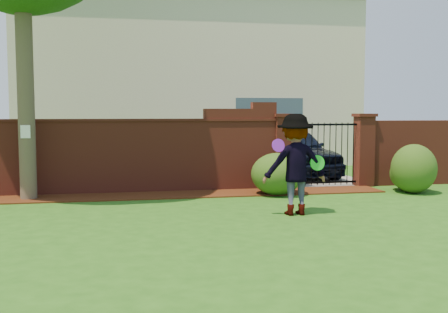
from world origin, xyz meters
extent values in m
cube|color=#245615|center=(0.00, 0.00, -0.01)|extent=(80.00, 80.00, 0.01)
cube|color=#39190A|center=(-0.95, 3.34, 0.01)|extent=(11.10, 1.08, 0.03)
cube|color=maroon|center=(-2.15, 4.00, 0.85)|extent=(8.70, 0.25, 1.70)
cube|color=maroon|center=(1.30, 4.00, 1.85)|extent=(1.80, 0.25, 0.30)
cube|color=maroon|center=(1.90, 4.00, 2.08)|extent=(0.60, 0.25, 0.16)
cube|color=maroon|center=(-2.15, 4.00, 1.73)|extent=(8.70, 0.31, 0.06)
cube|color=maroon|center=(6.60, 4.00, 0.85)|extent=(4.00, 0.25, 1.70)
cube|color=maroon|center=(2.40, 4.00, 0.90)|extent=(0.42, 0.42, 1.80)
cube|color=maroon|center=(2.40, 4.00, 1.84)|extent=(0.50, 0.50, 0.08)
cube|color=maroon|center=(4.60, 4.00, 0.90)|extent=(0.42, 0.42, 1.80)
cube|color=maroon|center=(4.60, 4.00, 1.84)|extent=(0.50, 0.50, 0.08)
cylinder|color=black|center=(2.69, 4.00, 0.85)|extent=(0.02, 0.02, 1.60)
cylinder|color=black|center=(2.85, 4.00, 0.85)|extent=(0.02, 0.02, 1.60)
cylinder|color=black|center=(3.01, 4.00, 0.85)|extent=(0.02, 0.02, 1.60)
cylinder|color=black|center=(3.18, 4.00, 0.85)|extent=(0.02, 0.02, 1.60)
cylinder|color=black|center=(3.34, 4.00, 0.85)|extent=(0.02, 0.02, 1.60)
cylinder|color=black|center=(3.50, 4.00, 0.85)|extent=(0.02, 0.02, 1.60)
cylinder|color=black|center=(3.66, 4.00, 0.85)|extent=(0.02, 0.02, 1.60)
cylinder|color=black|center=(3.82, 4.00, 0.85)|extent=(0.02, 0.02, 1.60)
cylinder|color=black|center=(3.99, 4.00, 0.85)|extent=(0.02, 0.02, 1.60)
cylinder|color=black|center=(4.15, 4.00, 0.85)|extent=(0.02, 0.02, 1.60)
cylinder|color=black|center=(4.31, 4.00, 0.85)|extent=(0.02, 0.02, 1.60)
cube|color=black|center=(3.50, 4.00, 0.12)|extent=(1.78, 0.03, 0.05)
cube|color=black|center=(3.50, 4.00, 1.60)|extent=(1.78, 0.03, 0.05)
cube|color=gray|center=(3.50, 8.00, 0.01)|extent=(3.20, 8.00, 0.01)
cube|color=beige|center=(1.00, 12.00, 3.00)|extent=(12.00, 6.00, 6.00)
cube|color=#384C5B|center=(3.50, 9.05, 1.20)|extent=(2.40, 0.12, 2.40)
cube|color=#3F332D|center=(1.00, 12.00, 6.15)|extent=(12.40, 6.40, 0.30)
imported|color=black|center=(3.49, 6.31, 0.73)|extent=(2.24, 4.49, 1.47)
cylinder|color=#493C2C|center=(-3.60, 3.40, 3.50)|extent=(0.36, 0.36, 7.00)
cube|color=white|center=(-3.60, 3.21, 1.50)|extent=(0.20, 0.01, 0.28)
ellipsoid|color=#1F4815|center=(1.94, 2.95, 0.49)|extent=(1.20, 1.20, 0.98)
ellipsoid|color=#1F4815|center=(5.21, 2.61, 0.58)|extent=(1.06, 1.06, 1.16)
ellipsoid|color=#1F4815|center=(5.31, 2.96, 0.42)|extent=(0.95, 0.95, 0.84)
imported|color=gray|center=(1.58, 0.59, 0.95)|extent=(1.23, 0.72, 1.89)
cylinder|color=purple|center=(1.18, 0.40, 1.32)|extent=(0.25, 0.10, 0.24)
cylinder|color=green|center=(1.97, 0.49, 0.98)|extent=(0.29, 0.08, 0.29)
camera|label=1|loc=(-1.66, -8.86, 1.93)|focal=42.93mm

